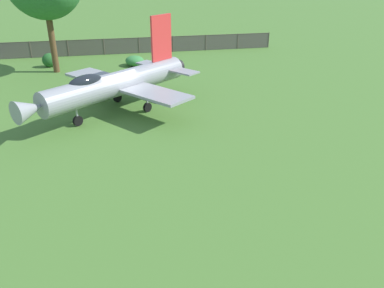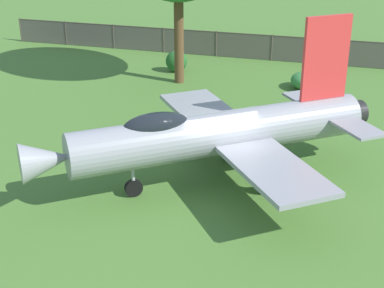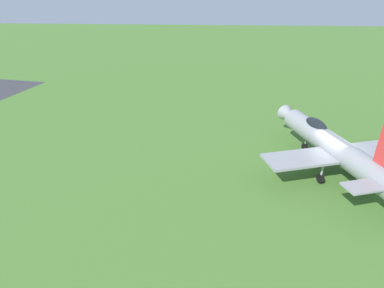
{
  "view_description": "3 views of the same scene",
  "coord_description": "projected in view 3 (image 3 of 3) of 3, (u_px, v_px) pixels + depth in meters",
  "views": [
    {
      "loc": [
        -22.32,
        8.51,
        8.9
      ],
      "look_at": [
        -9.22,
        0.34,
        1.5
      ],
      "focal_mm": 36.79,
      "sensor_mm": 36.0,
      "label": 1
    },
    {
      "loc": [
        -17.73,
        2.11,
        9.17
      ],
      "look_at": [
        -1.41,
        1.06,
        2.03
      ],
      "focal_mm": 53.22,
      "sensor_mm": 36.0,
      "label": 2
    },
    {
      "loc": [
        -7.68,
        -18.31,
        10.74
      ],
      "look_at": [
        -9.22,
        0.34,
        1.5
      ],
      "focal_mm": 28.94,
      "sensor_mm": 36.0,
      "label": 3
    }
  ],
  "objects": [
    {
      "name": "ground_plane",
      "position": [
        330.0,
        172.0,
        20.55
      ],
      "size": [
        200.0,
        200.0,
        0.0
      ],
      "primitive_type": "plane",
      "color": "#47722D"
    },
    {
      "name": "display_jet",
      "position": [
        332.0,
        145.0,
        20.01
      ],
      "size": [
        10.04,
        12.11,
        5.49
      ],
      "rotation": [
        0.0,
        0.0,
        1.88
      ],
      "color": "gray",
      "rests_on": "ground_plane"
    }
  ]
}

